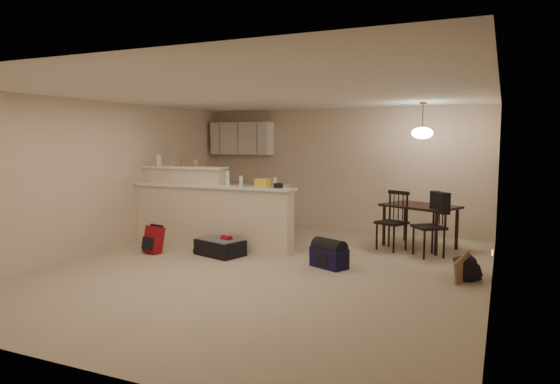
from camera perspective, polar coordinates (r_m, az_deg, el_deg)
The scene contains 22 objects.
room at distance 7.11m, azimuth -1.58°, elevation 1.04°, with size 7.00×7.02×2.50m.
breakfast_bar at distance 8.90m, azimuth -9.04°, elevation -2.21°, with size 3.08×0.58×1.39m.
upper_cabinets at distance 11.04m, azimuth -4.40°, elevation 6.13°, with size 1.40×0.34×0.70m, color white.
kitchen_counter at distance 10.93m, azimuth -3.74°, elevation -1.49°, with size 1.80×0.60×0.90m, color white.
thermostat at distance 7.94m, azimuth 23.51°, elevation 2.87°, with size 0.02×0.12×0.12m, color beige.
jar at distance 9.51m, azimuth -13.68°, elevation 3.55°, with size 0.10×0.10×0.20m, color silver.
cereal_box at distance 9.25m, azimuth -11.58°, elevation 3.41°, with size 0.10×0.07×0.16m, color #9E7151.
small_box at distance 9.02m, azimuth -9.52°, elevation 3.26°, with size 0.08×0.06×0.12m, color #9E7151.
bottle_a at distance 8.45m, azimuth -6.02°, elevation 1.58°, with size 0.07×0.07×0.26m, color silver.
bottle_b at distance 8.33m, azimuth -4.48°, elevation 1.25°, with size 0.06×0.06×0.18m, color silver.
bag_lump at distance 8.14m, azimuth -1.99°, elevation 1.02°, with size 0.22×0.18×0.14m, color #9E7151.
pouch at distance 8.03m, azimuth -0.20°, elevation 0.74°, with size 0.12×0.10×0.08m, color #9E7151.
extra_item_x at distance 8.04m, azimuth -0.55°, elevation 1.08°, with size 0.06×0.06×0.17m, color silver.
dining_table at distance 8.95m, azimuth 15.72°, elevation -2.01°, with size 1.42×1.22×0.75m.
pendant_lamp at distance 8.87m, azimuth 15.96°, elevation 6.56°, with size 0.36×0.36×0.62m.
dining_chair_near at distance 8.65m, azimuth 12.64°, elevation -3.24°, with size 0.44×0.42×1.00m, color black, non-canonical shape.
dining_chair_far at distance 8.32m, azimuth 16.66°, elevation -3.65°, with size 0.44×0.42×1.02m, color black, non-canonical shape.
suitcase at distance 8.19m, azimuth -6.86°, elevation -6.31°, with size 0.75×0.49×0.25m, color black.
red_backpack at distance 8.53m, azimuth -14.24°, elevation -5.31°, with size 0.29×0.18×0.44m, color maroon.
navy_duffel at distance 7.39m, azimuth 5.63°, elevation -7.48°, with size 0.53×0.29×0.29m, color #121135.
black_daypack at distance 7.21m, azimuth 20.58°, elevation -8.20°, with size 0.33×0.23×0.29m, color black.
cardboard_sheet at distance 7.02m, azimuth 20.10°, elevation -8.27°, with size 0.46×0.02×0.35m, color #9E7151.
Camera 1 is at (3.08, -6.38, 1.85)m, focal length 32.00 mm.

